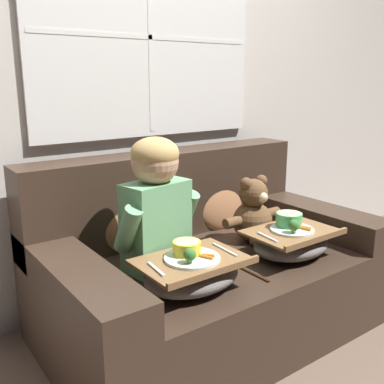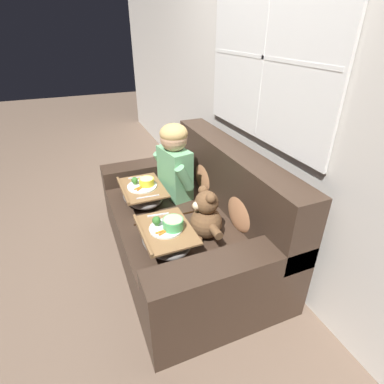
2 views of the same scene
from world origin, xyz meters
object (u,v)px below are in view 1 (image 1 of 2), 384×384
Objects in this scene: throw_pillow_behind_teddy at (219,199)px; throw_pillow_behind_child at (127,218)px; lap_tray_teddy at (291,241)px; couch at (203,269)px; lap_tray_child at (192,272)px; teddy_bear at (253,214)px; child_figure at (156,198)px.

throw_pillow_behind_child is at bearing 180.00° from throw_pillow_behind_teddy.
throw_pillow_behind_child is 0.84× the size of lap_tray_teddy.
couch is at bearing -39.02° from throw_pillow_behind_child.
lap_tray_child is at bearing -137.20° from throw_pillow_behind_teddy.
couch is 3.81× the size of lap_tray_teddy.
couch reaches higher than throw_pillow_behind_teddy.
throw_pillow_behind_child reaches higher than lap_tray_child.
teddy_bear is at bearing -90.00° from throw_pillow_behind_teddy.
throw_pillow_behind_teddy is at bearing 39.02° from couch.
lap_tray_child is at bearing -90.10° from child_figure.
throw_pillow_behind_teddy is 0.87× the size of lap_tray_teddy.
lap_tray_child is (-0.60, -0.27, -0.08)m from teddy_bear.
throw_pillow_behind_child is 0.60× the size of child_figure.
lap_tray_teddy is at bearing 0.08° from lap_tray_child.
throw_pillow_behind_child is 0.97× the size of throw_pillow_behind_teddy.
throw_pillow_behind_child is 0.83m from lap_tray_teddy.
couch is 4.33× the size of teddy_bear.
couch reaches higher than throw_pillow_behind_child.
couch reaches higher than teddy_bear.
teddy_bear is (0.30, -0.04, 0.25)m from couch.
throw_pillow_behind_child is at bearing 137.27° from lap_tray_teddy.
couch is at bearing 133.96° from lap_tray_teddy.
child_figure is at bearing -89.96° from throw_pillow_behind_child.
child_figure reaches higher than lap_tray_child.
teddy_bear is (0.00, -0.29, -0.02)m from throw_pillow_behind_teddy.
teddy_bear reaches higher than lap_tray_child.
throw_pillow_behind_teddy is 0.99× the size of teddy_bear.
couch is 0.47m from throw_pillow_behind_child.
throw_pillow_behind_child is at bearing 154.50° from teddy_bear.
child_figure is (0.00, -0.28, 0.17)m from throw_pillow_behind_child.
couch reaches higher than lap_tray_teddy.
throw_pillow_behind_teddy is (0.30, 0.24, 0.27)m from couch.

